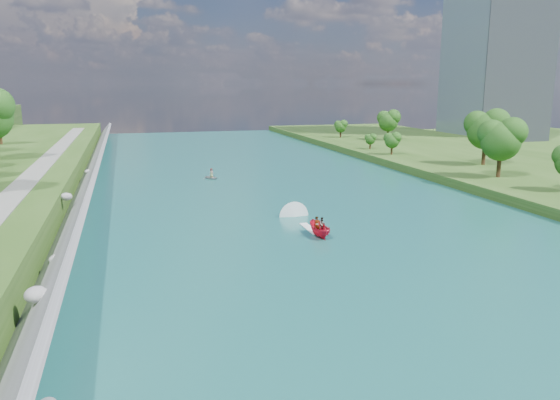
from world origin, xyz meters
name	(u,v)px	position (x,y,z in m)	size (l,w,h in m)	color
ground	(367,264)	(0.00, 0.00, 0.00)	(260.00, 260.00, 0.00)	#2D5119
river_water	(299,213)	(0.00, 20.00, 0.05)	(55.00, 240.00, 0.10)	#175854
riprap_bank	(75,214)	(-25.85, 19.31, 1.80)	(3.70, 236.00, 4.05)	slate
riverside_path	(7,200)	(-32.50, 20.00, 3.55)	(3.00, 200.00, 0.10)	gray
office_tower	(497,32)	(82.50, 95.00, 30.00)	(22.00, 22.00, 60.00)	gray
motorboat	(314,226)	(-1.16, 10.90, 0.78)	(3.60, 18.85, 2.21)	red
raft	(212,176)	(-6.56, 47.46, 0.48)	(3.13, 3.44, 1.73)	#999DA2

